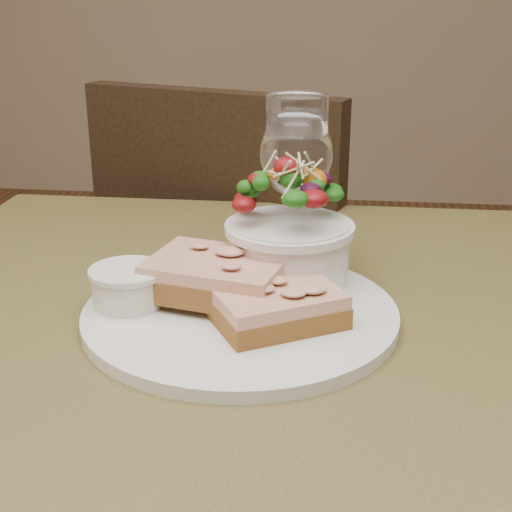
# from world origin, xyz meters

# --- Properties ---
(cafe_table) EXTENTS (0.80, 0.80, 0.75)m
(cafe_table) POSITION_xyz_m (0.00, 0.00, 0.65)
(cafe_table) COLOR #40391B
(cafe_table) RESTS_ON ground
(chair_far) EXTENTS (0.54, 0.54, 0.90)m
(chair_far) POSITION_xyz_m (-0.06, 0.62, 0.29)
(chair_far) COLOR black
(chair_far) RESTS_ON ground
(dinner_plate) EXTENTS (0.29, 0.29, 0.01)m
(dinner_plate) POSITION_xyz_m (-0.01, 0.02, 0.76)
(dinner_plate) COLOR silver
(dinner_plate) RESTS_ON cafe_table
(sandwich_front) EXTENTS (0.13, 0.12, 0.03)m
(sandwich_front) POSITION_xyz_m (0.03, -0.01, 0.78)
(sandwich_front) COLOR #513515
(sandwich_front) RESTS_ON dinner_plate
(sandwich_back) EXTENTS (0.14, 0.12, 0.03)m
(sandwich_back) POSITION_xyz_m (-0.03, 0.03, 0.79)
(sandwich_back) COLOR #513515
(sandwich_back) RESTS_ON dinner_plate
(ramekin) EXTENTS (0.07, 0.07, 0.04)m
(ramekin) POSITION_xyz_m (-0.12, 0.01, 0.78)
(ramekin) COLOR silver
(ramekin) RESTS_ON dinner_plate
(salad_bowl) EXTENTS (0.12, 0.12, 0.13)m
(salad_bowl) POSITION_xyz_m (0.03, 0.09, 0.82)
(salad_bowl) COLOR silver
(salad_bowl) RESTS_ON dinner_plate
(garnish) EXTENTS (0.05, 0.04, 0.02)m
(garnish) POSITION_xyz_m (-0.07, 0.11, 0.77)
(garnish) COLOR #103A0A
(garnish) RESTS_ON dinner_plate
(wine_glass) EXTENTS (0.08, 0.08, 0.18)m
(wine_glass) POSITION_xyz_m (0.03, 0.15, 0.87)
(wine_glass) COLOR white
(wine_glass) RESTS_ON cafe_table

